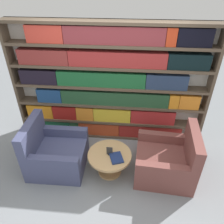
% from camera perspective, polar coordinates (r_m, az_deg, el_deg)
% --- Properties ---
extents(ground_plane, '(14.00, 14.00, 0.00)m').
position_cam_1_polar(ground_plane, '(3.78, -2.44, -17.50)').
color(ground_plane, gray).
extents(bookshelf, '(3.56, 0.30, 2.26)m').
position_cam_1_polar(bookshelf, '(4.04, -0.80, 6.74)').
color(bookshelf, silver).
rests_on(bookshelf, ground_plane).
extents(armchair_left, '(0.93, 0.87, 0.90)m').
position_cam_1_polar(armchair_left, '(3.93, -14.74, -10.39)').
color(armchair_left, '#42476B').
rests_on(armchair_left, ground_plane).
extents(armchair_right, '(0.98, 0.92, 0.90)m').
position_cam_1_polar(armchair_right, '(3.79, 14.29, -12.33)').
color(armchair_right, brown).
rests_on(armchair_right, ground_plane).
extents(coffee_table, '(0.72, 0.72, 0.41)m').
position_cam_1_polar(coffee_table, '(3.69, -0.64, -12.23)').
color(coffee_table, tan).
rests_on(coffee_table, ground_plane).
extents(table_sign, '(0.10, 0.06, 0.15)m').
position_cam_1_polar(table_sign, '(3.56, -0.66, -10.23)').
color(table_sign, black).
rests_on(table_sign, coffee_table).
extents(stray_book, '(0.25, 0.29, 0.03)m').
position_cam_1_polar(stray_book, '(3.53, 1.15, -11.89)').
color(stray_book, navy).
rests_on(stray_book, coffee_table).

